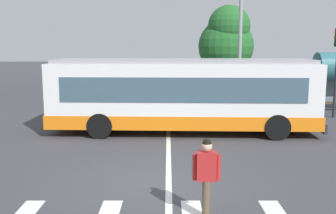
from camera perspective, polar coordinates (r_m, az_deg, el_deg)
name	(u,v)px	position (r m, az deg, el deg)	size (l,w,h in m)	color
ground_plane	(154,183)	(10.28, -2.17, -11.28)	(160.00, 160.00, 0.00)	#3D3D42
city_transit_bus	(182,95)	(15.73, 2.16, 1.83)	(11.05, 2.98, 3.06)	black
pedestrian_crossing_street	(206,174)	(7.99, 5.72, -10.02)	(0.58, 0.31, 1.72)	brown
parked_car_red	(91,91)	(24.71, -11.47, 2.40)	(2.22, 4.65, 1.35)	black
parked_car_champagne	(135,90)	(24.88, -4.95, 2.59)	(2.04, 4.58, 1.35)	black
parked_car_teal	(174,90)	(24.88, 0.97, 2.63)	(1.91, 4.52, 1.35)	black
twin_arm_street_lamp	(240,12)	(21.21, 10.81, 13.81)	(3.93, 0.32, 8.77)	#939399
background_tree_right	(226,41)	(27.16, 8.74, 9.81)	(3.87, 3.87, 6.37)	brown
lane_center_line	(168,160)	(12.17, 0.02, -7.98)	(0.16, 24.00, 0.01)	silver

